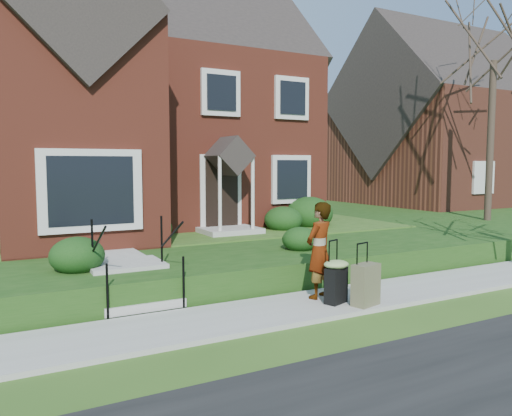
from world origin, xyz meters
TOP-DOWN VIEW (x-y plane):
  - ground at (0.00, 0.00)m, footprint 120.00×120.00m
  - sidewalk at (0.00, 0.00)m, footprint 60.00×1.60m
  - terrace at (4.00, 10.90)m, footprint 44.00×20.00m
  - walkway at (-2.50, 5.00)m, footprint 1.20×6.00m
  - main_house at (-0.21, 9.61)m, footprint 10.40×10.20m
  - neighbour_house at (16.00, 11.00)m, footprint 9.40×8.00m
  - front_steps at (-2.50, 1.84)m, footprint 1.40×2.02m
  - foundation_shrubs at (-0.16, 5.02)m, footprint 9.93×4.63m
  - woman at (0.60, 0.25)m, footprint 0.77×0.64m
  - suitcase_black at (0.65, -0.20)m, footprint 0.58×0.53m
  - suitcase_olive at (1.03, -0.56)m, footprint 0.57×0.41m
  - tree_gap at (10.73, 4.26)m, footprint 6.04×6.04m

SIDE VIEW (x-z plane):
  - ground at x=0.00m, z-range 0.00..0.00m
  - sidewalk at x=0.00m, z-range 0.00..0.08m
  - terrace at x=4.00m, z-range 0.00..0.60m
  - suitcase_olive at x=1.03m, z-range -0.10..1.01m
  - front_steps at x=-2.50m, z-range -0.28..1.22m
  - suitcase_black at x=0.65m, z-range -0.05..1.10m
  - walkway at x=-2.50m, z-range 0.60..0.66m
  - woman at x=0.60m, z-range 0.08..1.88m
  - foundation_shrubs at x=-0.16m, z-range 0.52..1.64m
  - neighbour_house at x=16.00m, z-range 0.65..9.85m
  - main_house at x=-0.21m, z-range 0.56..9.96m
  - tree_gap at x=10.73m, z-range 2.32..10.96m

